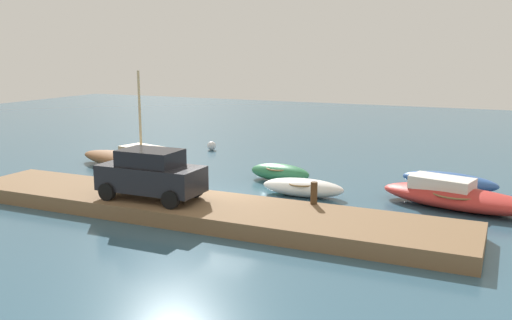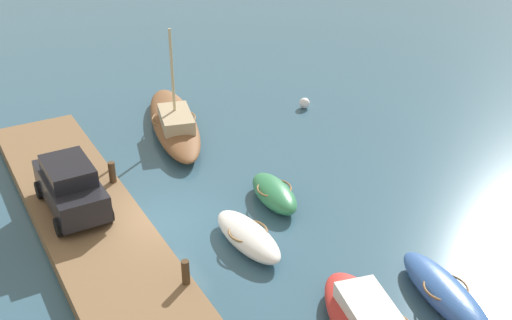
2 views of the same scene
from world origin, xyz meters
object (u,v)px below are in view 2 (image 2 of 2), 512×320
object	(u,v)px
mooring_post_west	(112,172)
parked_car	(70,186)
rowboat_blue	(445,293)
mooring_post_mid_west	(186,272)
marker_buoy	(304,103)
dinghy_green	(274,193)
rowboat_white	(248,236)
sailboat_brown	(174,122)

from	to	relation	value
mooring_post_west	parked_car	distance (m)	2.19
rowboat_blue	mooring_post_mid_west	bearing A→B (deg)	-111.51
mooring_post_west	marker_buoy	xyz separation A→B (m)	(-3.29, 10.71, -0.70)
rowboat_blue	mooring_post_west	xyz separation A→B (m)	(-10.67, -6.48, 0.58)
dinghy_green	rowboat_blue	xyz separation A→B (m)	(7.22, 1.51, -0.03)
mooring_post_west	parked_car	xyz separation A→B (m)	(1.15, -1.79, 0.52)
mooring_post_mid_west	marker_buoy	bearing A→B (deg)	133.21
rowboat_white	rowboat_blue	size ratio (longest dim) A/B	0.82
mooring_post_west	dinghy_green	bearing A→B (deg)	55.24
sailboat_brown	marker_buoy	bearing A→B (deg)	98.91
rowboat_blue	parked_car	size ratio (longest dim) A/B	1.10
rowboat_white	parked_car	distance (m)	6.34
sailboat_brown	rowboat_blue	bearing A→B (deg)	23.48
parked_car	marker_buoy	size ratio (longest dim) A/B	7.28
mooring_post_mid_west	rowboat_white	bearing A→B (deg)	116.71
rowboat_white	mooring_post_mid_west	distance (m)	3.23
rowboat_white	mooring_post_mid_west	xyz separation A→B (m)	(1.43, -2.84, 0.58)
dinghy_green	sailboat_brown	world-z (taller)	sailboat_brown
sailboat_brown	dinghy_green	bearing A→B (deg)	20.91
rowboat_blue	marker_buoy	world-z (taller)	rowboat_blue
rowboat_blue	mooring_post_west	bearing A→B (deg)	-139.18
rowboat_blue	mooring_post_west	distance (m)	12.50
parked_car	mooring_post_west	bearing A→B (deg)	122.27
rowboat_white	dinghy_green	size ratio (longest dim) A/B	1.14
dinghy_green	rowboat_blue	size ratio (longest dim) A/B	0.72
dinghy_green	rowboat_blue	bearing A→B (deg)	18.38
sailboat_brown	mooring_post_west	distance (m)	5.69
rowboat_white	mooring_post_west	distance (m)	6.08
rowboat_blue	rowboat_white	bearing A→B (deg)	-136.13
dinghy_green	parked_car	xyz separation A→B (m)	(-2.30, -6.77, 1.08)
mooring_post_mid_west	parked_car	world-z (taller)	parked_car
sailboat_brown	marker_buoy	distance (m)	6.63
dinghy_green	mooring_post_mid_west	distance (m)	6.00
rowboat_white	mooring_post_west	bearing A→B (deg)	-155.05
rowboat_blue	mooring_post_mid_west	world-z (taller)	mooring_post_mid_west
mooring_post_west	mooring_post_mid_west	bearing A→B (deg)	0.00
mooring_post_west	mooring_post_mid_west	size ratio (longest dim) A/B	1.03
rowboat_blue	sailboat_brown	world-z (taller)	sailboat_brown
rowboat_white	mooring_post_west	size ratio (longest dim) A/B	4.26
mooring_post_mid_west	marker_buoy	xyz separation A→B (m)	(-10.06, 10.71, -0.68)
dinghy_green	mooring_post_mid_west	bearing A→B (deg)	-49.75
sailboat_brown	parked_car	bearing A→B (deg)	-35.16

